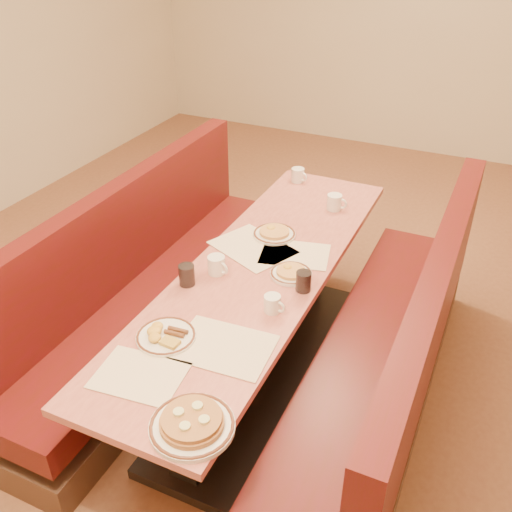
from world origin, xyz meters
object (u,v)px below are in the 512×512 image
at_px(coffee_mug_c, 335,202).
at_px(soda_tumbler_near, 187,275).
at_px(diner_table, 260,323).
at_px(coffee_mug_b, 217,265).
at_px(booth_left, 151,293).
at_px(soda_tumbler_mid, 304,281).
at_px(eggs_plate, 165,336).
at_px(coffee_mug_d, 298,175).
at_px(pancake_plate, 192,424).
at_px(coffee_mug_a, 273,304).
at_px(booth_right, 388,363).

relative_size(coffee_mug_c, soda_tumbler_near, 1.18).
height_order(diner_table, soda_tumbler_near, soda_tumbler_near).
distance_m(coffee_mug_b, coffee_mug_c, 1.00).
distance_m(booth_left, coffee_mug_b, 0.72).
height_order(booth_left, soda_tumbler_mid, booth_left).
relative_size(eggs_plate, coffee_mug_d, 2.15).
height_order(pancake_plate, soda_tumbler_mid, soda_tumbler_mid).
bearing_deg(coffee_mug_d, diner_table, -60.45).
bearing_deg(soda_tumbler_mid, pancake_plate, -93.33).
bearing_deg(coffee_mug_c, diner_table, -98.10).
distance_m(eggs_plate, soda_tumbler_mid, 0.74).
bearing_deg(coffee_mug_a, eggs_plate, -119.62).
bearing_deg(eggs_plate, diner_table, 78.44).
bearing_deg(soda_tumbler_mid, coffee_mug_b, -174.54).
bearing_deg(pancake_plate, diner_table, 101.55).
relative_size(eggs_plate, coffee_mug_c, 2.03).
xyz_separation_m(booth_right, coffee_mug_d, (-0.94, 1.10, 0.44)).
bearing_deg(eggs_plate, soda_tumbler_mid, 54.92).
height_order(booth_right, soda_tumbler_near, booth_right).
relative_size(coffee_mug_b, soda_tumbler_mid, 1.20).
height_order(pancake_plate, coffee_mug_a, coffee_mug_a).
bearing_deg(coffee_mug_d, coffee_mug_c, -20.70).
distance_m(booth_right, coffee_mug_d, 1.51).
height_order(coffee_mug_a, soda_tumbler_near, soda_tumbler_near).
relative_size(booth_left, soda_tumbler_mid, 23.65).
bearing_deg(diner_table, soda_tumbler_mid, -19.05).
bearing_deg(soda_tumbler_mid, coffee_mug_d, 112.37).
bearing_deg(pancake_plate, coffee_mug_c, 92.28).
distance_m(eggs_plate, coffee_mug_a, 0.52).
height_order(pancake_plate, soda_tumbler_near, soda_tumbler_near).
distance_m(booth_left, soda_tumbler_mid, 1.11).
height_order(booth_left, eggs_plate, booth_left).
xyz_separation_m(booth_right, soda_tumbler_mid, (-0.45, -0.10, 0.44)).
distance_m(booth_right, coffee_mug_c, 1.09).
distance_m(booth_left, pancake_plate, 1.51).
relative_size(diner_table, coffee_mug_b, 19.72).
xyz_separation_m(coffee_mug_d, soda_tumbler_mid, (0.49, -1.20, 0.00)).
relative_size(booth_left, soda_tumbler_near, 22.59).
height_order(booth_left, coffee_mug_a, booth_left).
relative_size(booth_left, booth_right, 1.00).
bearing_deg(soda_tumbler_near, coffee_mug_c, 69.22).
bearing_deg(booth_left, coffee_mug_d, 64.66).
xyz_separation_m(diner_table, eggs_plate, (-0.14, -0.70, 0.39)).
relative_size(diner_table, booth_left, 1.00).
relative_size(booth_left, coffee_mug_b, 19.72).
bearing_deg(coffee_mug_b, diner_table, 55.89).
distance_m(diner_table, coffee_mug_d, 1.20).
bearing_deg(coffee_mug_d, eggs_plate, -69.17).
bearing_deg(diner_table, coffee_mug_b, -142.05).
relative_size(booth_left, coffee_mug_d, 20.31).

